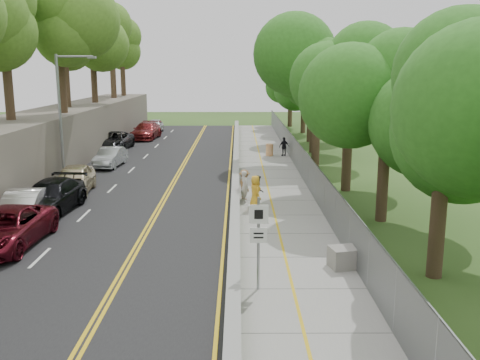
{
  "coord_description": "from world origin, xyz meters",
  "views": [
    {
      "loc": [
        0.39,
        -19.42,
        7.15
      ],
      "look_at": [
        0.5,
        8.0,
        1.4
      ],
      "focal_mm": 40.0,
      "sensor_mm": 36.0,
      "label": 1
    }
  ],
  "objects_px": {
    "streetlight": "(63,109)",
    "car_1": "(23,207)",
    "concrete_block": "(346,257)",
    "signpost": "(258,233)",
    "painter_0": "(255,192)",
    "construction_barrel": "(270,150)",
    "person_far": "(284,147)",
    "car_2": "(5,228)"
  },
  "relations": [
    {
      "from": "construction_barrel",
      "to": "concrete_block",
      "type": "xyz_separation_m",
      "value": [
        1.3,
        -25.23,
        -0.12
      ]
    },
    {
      "from": "streetlight",
      "to": "signpost",
      "type": "xyz_separation_m",
      "value": [
        11.51,
        -17.02,
        -2.68
      ]
    },
    {
      "from": "streetlight",
      "to": "concrete_block",
      "type": "bearing_deg",
      "value": -45.56
    },
    {
      "from": "painter_0",
      "to": "streetlight",
      "type": "bearing_deg",
      "value": 38.08
    },
    {
      "from": "car_2",
      "to": "person_far",
      "type": "height_order",
      "value": "person_far"
    },
    {
      "from": "signpost",
      "to": "car_1",
      "type": "height_order",
      "value": "signpost"
    },
    {
      "from": "car_1",
      "to": "signpost",
      "type": "bearing_deg",
      "value": -40.91
    },
    {
      "from": "streetlight",
      "to": "car_2",
      "type": "relative_size",
      "value": 1.43
    },
    {
      "from": "car_1",
      "to": "car_2",
      "type": "distance_m",
      "value": 3.5
    },
    {
      "from": "car_2",
      "to": "car_1",
      "type": "bearing_deg",
      "value": 103.04
    },
    {
      "from": "concrete_block",
      "to": "painter_0",
      "type": "relative_size",
      "value": 0.65
    },
    {
      "from": "car_1",
      "to": "person_far",
      "type": "xyz_separation_m",
      "value": [
        13.85,
        19.42,
        0.03
      ]
    },
    {
      "from": "car_1",
      "to": "person_far",
      "type": "relative_size",
      "value": 2.95
    },
    {
      "from": "concrete_block",
      "to": "construction_barrel",
      "type": "bearing_deg",
      "value": 92.95
    },
    {
      "from": "streetlight",
      "to": "construction_barrel",
      "type": "height_order",
      "value": "streetlight"
    },
    {
      "from": "construction_barrel",
      "to": "signpost",
      "type": "bearing_deg",
      "value": -94.1
    },
    {
      "from": "car_1",
      "to": "painter_0",
      "type": "bearing_deg",
      "value": 8.02
    },
    {
      "from": "streetlight",
      "to": "person_far",
      "type": "bearing_deg",
      "value": 34.69
    },
    {
      "from": "painter_0",
      "to": "person_far",
      "type": "bearing_deg",
      "value": -31.85
    },
    {
      "from": "construction_barrel",
      "to": "painter_0",
      "type": "height_order",
      "value": "painter_0"
    },
    {
      "from": "construction_barrel",
      "to": "car_1",
      "type": "relative_size",
      "value": 0.22
    },
    {
      "from": "signpost",
      "to": "construction_barrel",
      "type": "height_order",
      "value": "signpost"
    },
    {
      "from": "signpost",
      "to": "car_1",
      "type": "xyz_separation_m",
      "value": [
        -10.7,
        7.74,
        -1.17
      ]
    },
    {
      "from": "construction_barrel",
      "to": "car_2",
      "type": "xyz_separation_m",
      "value": [
        -12.0,
        -22.89,
        0.27
      ]
    },
    {
      "from": "painter_0",
      "to": "person_far",
      "type": "distance_m",
      "value": 17.15
    },
    {
      "from": "concrete_block",
      "to": "person_far",
      "type": "xyz_separation_m",
      "value": [
        -0.1,
        25.2,
        0.4
      ]
    },
    {
      "from": "streetlight",
      "to": "car_2",
      "type": "distance_m",
      "value": 13.35
    },
    {
      "from": "streetlight",
      "to": "car_2",
      "type": "xyz_separation_m",
      "value": [
        1.46,
        -12.71,
        -3.82
      ]
    },
    {
      "from": "streetlight",
      "to": "car_2",
      "type": "height_order",
      "value": "streetlight"
    },
    {
      "from": "signpost",
      "to": "car_2",
      "type": "xyz_separation_m",
      "value": [
        -10.05,
        4.3,
        -1.15
      ]
    },
    {
      "from": "person_far",
      "to": "concrete_block",
      "type": "bearing_deg",
      "value": 66.93
    },
    {
      "from": "streetlight",
      "to": "concrete_block",
      "type": "relative_size",
      "value": 7.08
    },
    {
      "from": "signpost",
      "to": "painter_0",
      "type": "distance_m",
      "value": 10.33
    },
    {
      "from": "construction_barrel",
      "to": "person_far",
      "type": "height_order",
      "value": "person_far"
    },
    {
      "from": "concrete_block",
      "to": "painter_0",
      "type": "height_order",
      "value": "painter_0"
    },
    {
      "from": "signpost",
      "to": "concrete_block",
      "type": "relative_size",
      "value": 2.74
    },
    {
      "from": "painter_0",
      "to": "concrete_block",
      "type": "bearing_deg",
      "value": 177.96
    },
    {
      "from": "concrete_block",
      "to": "car_2",
      "type": "relative_size",
      "value": 0.2
    },
    {
      "from": "streetlight",
      "to": "construction_barrel",
      "type": "bearing_deg",
      "value": 37.08
    },
    {
      "from": "streetlight",
      "to": "car_1",
      "type": "relative_size",
      "value": 1.75
    },
    {
      "from": "concrete_block",
      "to": "car_2",
      "type": "height_order",
      "value": "car_2"
    },
    {
      "from": "car_1",
      "to": "painter_0",
      "type": "distance_m",
      "value": 11.21
    }
  ]
}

